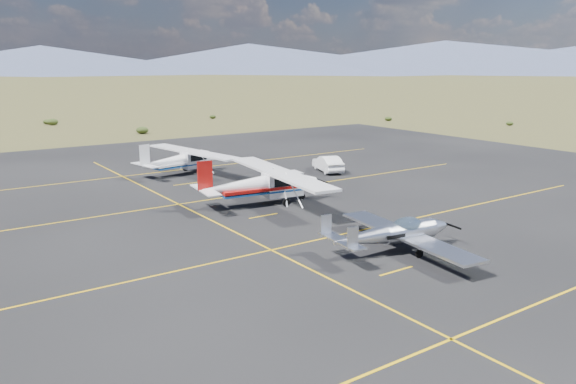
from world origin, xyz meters
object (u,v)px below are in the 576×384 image
object	(u,v)px
aircraft_plain	(182,159)
aircraft_low_wing	(395,233)
aircraft_cessna	(262,183)
sedan	(328,163)

from	to	relation	value
aircraft_plain	aircraft_low_wing	bearing A→B (deg)	-98.94
aircraft_low_wing	aircraft_cessna	size ratio (longest dim) A/B	0.74
aircraft_low_wing	sedan	distance (m)	20.58
aircraft_plain	sedan	bearing A→B (deg)	-39.00
aircraft_low_wing	aircraft_plain	size ratio (longest dim) A/B	0.84
aircraft_low_wing	aircraft_plain	xyz separation A→B (m)	(-0.42, 23.77, 0.28)
aircraft_cessna	sedan	xyz separation A→B (m)	(10.46, 6.36, -0.71)
aircraft_plain	aircraft_cessna	bearing A→B (deg)	-99.53
aircraft_cessna	sedan	size ratio (longest dim) A/B	3.05
aircraft_low_wing	aircraft_plain	bearing A→B (deg)	98.21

